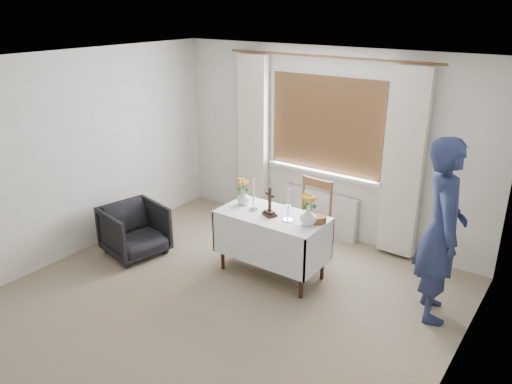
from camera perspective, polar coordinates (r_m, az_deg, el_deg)
ground at (r=5.27m, az=-5.96°, el=-13.97°), size 5.00×5.00×0.00m
altar_table at (r=5.79m, az=1.82°, el=-6.05°), size 1.24×0.64×0.76m
wooden_chair at (r=6.13m, az=5.87°, el=-3.30°), size 0.49×0.49×1.00m
armchair at (r=6.45m, az=-13.69°, el=-4.28°), size 0.84×0.82×0.65m
person at (r=5.16m, az=20.45°, el=-4.14°), size 0.69×0.81×1.87m
radiator at (r=6.89m, az=7.25°, el=-2.38°), size 1.10×0.10×0.60m
wooden_cross at (r=5.53m, az=1.57°, el=-1.10°), size 0.19×0.17×0.34m
candlestick_left at (r=5.67m, az=-0.29°, el=-0.29°), size 0.14×0.14×0.38m
candlestick_right at (r=5.41m, az=3.71°, el=-1.47°), size 0.11×0.11×0.37m
flower_vase_left at (r=5.88m, az=-1.44°, el=-0.63°), size 0.17×0.17×0.17m
flower_vase_right at (r=5.37m, az=5.99°, el=-2.80°), size 0.23×0.23×0.19m
wicker_basket at (r=5.47m, az=7.01°, el=-3.03°), size 0.21×0.21×0.08m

